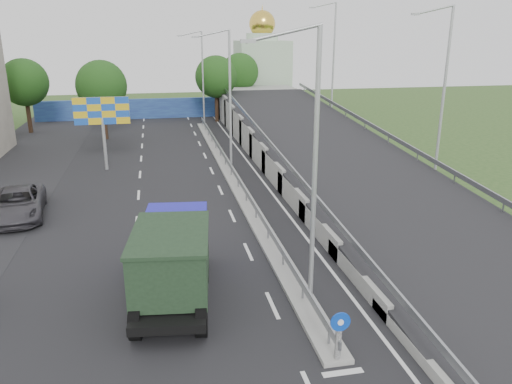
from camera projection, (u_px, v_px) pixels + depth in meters
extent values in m
cube|color=black|center=(194.00, 197.00, 31.78)|extent=(26.00, 90.00, 0.04)
cube|color=gray|center=(231.00, 176.00, 36.05)|extent=(1.00, 44.00, 0.20)
cube|color=gray|center=(392.00, 139.00, 37.71)|extent=(0.10, 50.00, 0.32)
cube|color=gray|center=(269.00, 144.00, 35.90)|extent=(0.10, 50.00, 0.32)
cube|color=gray|center=(231.00, 167.00, 35.86)|extent=(0.08, 44.00, 0.32)
cylinder|color=gray|center=(231.00, 171.00, 35.93)|extent=(0.09, 0.09, 0.60)
cylinder|color=black|center=(338.00, 342.00, 15.48)|extent=(0.20, 0.20, 1.20)
cylinder|color=#0C3FBF|center=(340.00, 322.00, 15.18)|extent=(0.64, 0.05, 0.64)
cylinder|color=white|center=(341.00, 322.00, 15.15)|extent=(0.20, 0.03, 0.20)
cylinder|color=#B2B5B7|center=(315.00, 173.00, 17.75)|extent=(0.18, 0.18, 10.00)
cylinder|color=#B2B5B7|center=(284.00, 33.00, 16.09)|extent=(2.57, 0.12, 0.66)
cube|color=#B2B5B7|center=(248.00, 41.00, 15.93)|extent=(0.50, 0.18, 0.12)
cylinder|color=#B2B5B7|center=(230.00, 101.00, 36.43)|extent=(0.18, 0.18, 10.00)
cylinder|color=#B2B5B7|center=(212.00, 33.00, 34.76)|extent=(2.57, 0.12, 0.66)
cube|color=#B2B5B7|center=(195.00, 37.00, 34.61)|extent=(0.50, 0.18, 0.12)
cylinder|color=#B2B5B7|center=(203.00, 78.00, 55.11)|extent=(0.18, 0.18, 10.00)
cylinder|color=#B2B5B7|center=(190.00, 33.00, 53.44)|extent=(2.57, 0.12, 0.66)
cube|color=#B2B5B7|center=(179.00, 36.00, 53.29)|extent=(0.50, 0.18, 0.12)
cube|color=navy|center=(164.00, 108.00, 61.11)|extent=(30.00, 0.50, 2.40)
cube|color=#B2CCAD|center=(262.00, 74.00, 70.24)|extent=(7.00, 7.00, 9.00)
cylinder|color=#B2CCAD|center=(262.00, 37.00, 68.72)|extent=(4.40, 4.40, 1.00)
sphere|color=gold|center=(262.00, 24.00, 68.20)|extent=(3.60, 3.60, 3.60)
cone|color=gold|center=(262.00, 8.00, 67.60)|extent=(0.30, 0.30, 1.20)
cylinder|color=#B2B5B7|center=(105.00, 144.00, 37.50)|extent=(0.24, 0.24, 4.00)
cube|color=gold|center=(102.00, 111.00, 36.75)|extent=(4.00, 0.20, 2.00)
cylinder|color=black|center=(104.00, 119.00, 48.52)|extent=(0.44, 0.44, 4.00)
sphere|color=#143F11|center=(101.00, 86.00, 47.55)|extent=(4.80, 4.80, 4.80)
cylinder|color=black|center=(217.00, 105.00, 58.27)|extent=(0.44, 0.44, 4.00)
sphere|color=#143F11|center=(216.00, 77.00, 57.30)|extent=(4.80, 4.80, 4.80)
cylinder|color=black|center=(29.00, 114.00, 51.67)|extent=(0.44, 0.44, 4.00)
sphere|color=#143F11|center=(24.00, 82.00, 50.70)|extent=(4.80, 4.80, 4.80)
cylinder|color=black|center=(240.00, 97.00, 65.56)|extent=(0.44, 0.44, 4.00)
sphere|color=#143F11|center=(240.00, 72.00, 64.59)|extent=(4.80, 4.80, 4.80)
cylinder|color=black|center=(153.00, 260.00, 21.49)|extent=(0.53, 1.26, 1.22)
cylinder|color=black|center=(204.00, 258.00, 21.66)|extent=(0.53, 1.26, 1.22)
cylinder|color=black|center=(150.00, 271.00, 20.54)|extent=(0.53, 1.26, 1.22)
cylinder|color=black|center=(204.00, 269.00, 20.72)|extent=(0.53, 1.26, 1.22)
cylinder|color=black|center=(136.00, 322.00, 16.86)|extent=(0.53, 1.26, 1.22)
cylinder|color=black|center=(202.00, 319.00, 17.04)|extent=(0.53, 1.26, 1.22)
cube|color=black|center=(174.00, 281.00, 19.32)|extent=(3.34, 7.12, 0.33)
cube|color=#0F0E9C|center=(178.00, 230.00, 21.45)|extent=(2.74, 2.06, 1.88)
cube|color=black|center=(178.00, 212.00, 22.11)|extent=(2.10, 0.32, 0.77)
cube|color=black|center=(180.00, 246.00, 22.70)|extent=(2.55, 0.47, 0.55)
cube|color=black|center=(171.00, 260.00, 18.32)|extent=(3.14, 4.49, 1.99)
cube|color=black|center=(170.00, 233.00, 18.00)|extent=(3.26, 4.62, 0.13)
imported|color=#3D3B41|center=(18.00, 204.00, 27.99)|extent=(3.44, 6.16, 1.63)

